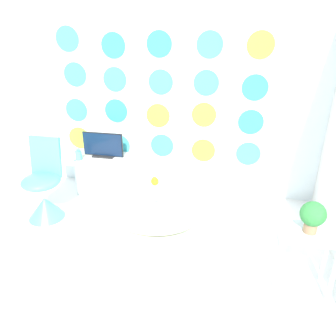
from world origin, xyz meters
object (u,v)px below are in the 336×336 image
at_px(chair, 44,194).
at_px(potted_plant_left, 313,215).
at_px(tv, 103,146).
at_px(vase, 79,155).
at_px(bathtub, 150,207).

xyz_separation_m(chair, potted_plant_left, (2.49, -0.52, 0.39)).
bearing_deg(tv, vase, -148.79).
distance_m(chair, vase, 0.62).
bearing_deg(bathtub, chair, -178.98).
distance_m(bathtub, chair, 1.14).
distance_m(tv, vase, 0.30).
relative_size(bathtub, chair, 1.17).
distance_m(vase, potted_plant_left, 2.58).
relative_size(bathtub, tv, 2.05).
bearing_deg(tv, potted_plant_left, -30.23).
bearing_deg(vase, tv, 31.21).
bearing_deg(vase, potted_plant_left, -24.59).
xyz_separation_m(bathtub, tv, (-0.74, 0.68, 0.34)).
bearing_deg(bathtub, vase, 151.92).
relative_size(chair, vase, 6.39).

